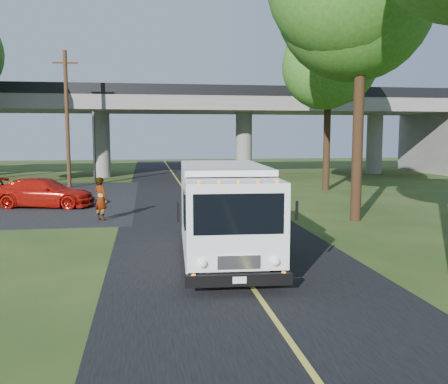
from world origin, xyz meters
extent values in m
plane|color=#253C15|center=(0.00, 0.00, 0.00)|extent=(120.00, 120.00, 0.00)
cube|color=black|center=(0.00, 10.00, 0.01)|extent=(7.00, 90.00, 0.02)
cube|color=gold|center=(0.00, 10.00, 0.03)|extent=(0.12, 90.00, 0.01)
cube|color=slate|center=(0.00, 32.00, 6.00)|extent=(50.00, 9.00, 1.20)
cube|color=black|center=(0.00, 27.60, 6.90)|extent=(50.00, 0.25, 0.80)
cube|color=black|center=(0.00, 36.40, 6.90)|extent=(50.00, 0.25, 0.80)
cube|color=slate|center=(25.00, 32.00, 3.00)|extent=(4.00, 10.00, 6.00)
cylinder|color=slate|center=(-6.00, 32.00, 2.70)|extent=(1.40, 1.40, 5.40)
cylinder|color=slate|center=(6.00, 32.00, 2.70)|extent=(1.40, 1.40, 5.40)
cylinder|color=slate|center=(18.00, 32.00, 2.70)|extent=(1.40, 1.40, 5.40)
cylinder|color=black|center=(-6.00, 26.00, 2.60)|extent=(0.14, 0.14, 5.20)
imported|color=black|center=(-6.00, 26.00, 4.60)|extent=(0.18, 0.22, 1.10)
cylinder|color=#472D19|center=(-7.50, 24.00, 4.50)|extent=(0.26, 0.26, 9.00)
cube|color=#472D19|center=(-7.50, 24.00, 8.20)|extent=(1.60, 0.10, 0.10)
cylinder|color=#382314|center=(6.20, 9.00, 3.85)|extent=(0.44, 0.44, 7.70)
cylinder|color=#382314|center=(9.00, 20.00, 3.32)|extent=(0.44, 0.44, 6.65)
sphere|color=#23641A|center=(9.00, 20.00, 8.20)|extent=(5.58, 5.58, 5.58)
sphere|color=#23641A|center=(9.50, 19.60, 8.50)|extent=(4.96, 4.96, 4.96)
cube|color=white|center=(-0.19, 4.13, 1.62)|extent=(2.56, 4.38, 2.18)
cube|color=white|center=(-0.36, 1.13, 1.53)|extent=(2.42, 1.87, 1.99)
cube|color=black|center=(-0.40, 0.28, 1.84)|extent=(2.04, 0.19, 0.92)
cube|color=black|center=(-0.41, 0.18, 0.37)|extent=(2.43, 0.31, 0.27)
cube|color=white|center=(-0.21, 3.75, 0.29)|extent=(2.63, 5.74, 0.17)
cylinder|color=black|center=(-1.33, 1.38, 0.44)|extent=(0.32, 0.89, 0.87)
cylinder|color=black|center=(0.64, 1.27, 0.44)|extent=(0.32, 0.89, 0.87)
cylinder|color=black|center=(-1.11, 5.44, 0.44)|extent=(0.32, 0.89, 0.87)
cylinder|color=black|center=(0.86, 5.34, 0.44)|extent=(0.32, 0.89, 0.87)
imported|color=#AF130A|center=(-7.42, 15.01, 0.72)|extent=(5.26, 3.00, 1.44)
imported|color=gray|center=(-4.30, 10.63, 0.91)|extent=(0.78, 0.77, 1.82)
camera|label=1|loc=(-2.43, -10.47, 3.62)|focal=40.00mm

